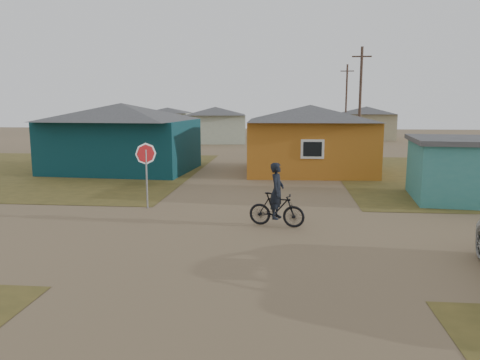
% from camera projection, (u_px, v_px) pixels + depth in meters
% --- Properties ---
extents(ground, '(120.00, 120.00, 0.00)m').
position_uv_depth(ground, '(247.00, 240.00, 13.86)').
color(ground, brown).
extents(grass_nw, '(20.00, 18.00, 0.00)m').
position_uv_depth(grass_nw, '(32.00, 171.00, 27.96)').
color(grass_nw, brown).
rests_on(grass_nw, ground).
extents(house_teal, '(8.93, 7.08, 4.00)m').
position_uv_depth(house_teal, '(122.00, 136.00, 27.59)').
color(house_teal, '#092E35').
rests_on(house_teal, ground).
extents(house_yellow, '(7.72, 6.76, 3.90)m').
position_uv_depth(house_yellow, '(310.00, 138.00, 27.04)').
color(house_yellow, '#AA621A').
rests_on(house_yellow, ground).
extents(house_pale_west, '(7.04, 6.15, 3.60)m').
position_uv_depth(house_pale_west, '(215.00, 124.00, 47.51)').
color(house_pale_west, '#ABB39A').
rests_on(house_pale_west, ground).
extents(house_beige_east, '(6.95, 6.05, 3.60)m').
position_uv_depth(house_beige_east, '(366.00, 122.00, 51.88)').
color(house_beige_east, tan).
rests_on(house_beige_east, ground).
extents(house_pale_north, '(6.28, 5.81, 3.40)m').
position_uv_depth(house_pale_north, '(168.00, 120.00, 60.07)').
color(house_pale_north, '#ABB39A').
rests_on(house_pale_north, ground).
extents(utility_pole_near, '(1.40, 0.20, 8.00)m').
position_uv_depth(utility_pole_near, '(360.00, 101.00, 34.17)').
color(utility_pole_near, '#47342B').
rests_on(utility_pole_near, ground).
extents(utility_pole_far, '(1.40, 0.20, 8.00)m').
position_uv_depth(utility_pole_far, '(346.00, 101.00, 49.78)').
color(utility_pole_far, '#47342B').
rests_on(utility_pole_far, ground).
extents(stop_sign, '(0.81, 0.24, 2.53)m').
position_uv_depth(stop_sign, '(146.00, 161.00, 17.72)').
color(stop_sign, gray).
rests_on(stop_sign, ground).
extents(cyclist, '(1.94, 0.93, 2.11)m').
position_uv_depth(cyclist, '(277.00, 203.00, 15.28)').
color(cyclist, black).
rests_on(cyclist, ground).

